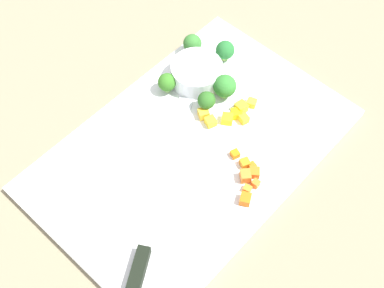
{
  "coord_description": "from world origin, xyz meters",
  "views": [
    {
      "loc": [
        -0.32,
        -0.29,
        0.69
      ],
      "look_at": [
        0.0,
        0.0,
        0.02
      ],
      "focal_mm": 49.18,
      "sensor_mm": 36.0,
      "label": 1
    }
  ],
  "objects": [
    {
      "name": "broccoli_floret_0",
      "position": [
        0.17,
        0.08,
        0.03
      ],
      "size": [
        0.03,
        0.03,
        0.04
      ],
      "color": "#94BC55",
      "rests_on": "cutting_board"
    },
    {
      "name": "pepper_dice_4",
      "position": [
        0.09,
        -0.03,
        0.02
      ],
      "size": [
        0.02,
        0.02,
        0.01
      ],
      "primitive_type": "cube",
      "rotation": [
        0.0,
        0.0,
        1.3
      ],
      "color": "yellow",
      "rests_on": "cutting_board"
    },
    {
      "name": "carrot_dice_7",
      "position": [
        -0.02,
        -0.12,
        0.02
      ],
      "size": [
        0.02,
        0.02,
        0.01
      ],
      "primitive_type": "cube",
      "rotation": [
        0.0,
        0.0,
        2.05
      ],
      "color": "orange",
      "rests_on": "cutting_board"
    },
    {
      "name": "pepper_dice_6",
      "position": [
        0.07,
        -0.01,
        0.02
      ],
      "size": [
        0.02,
        0.02,
        0.01
      ],
      "primitive_type": "cube",
      "rotation": [
        0.0,
        0.0,
        2.14
      ],
      "color": "yellow",
      "rests_on": "cutting_board"
    },
    {
      "name": "prep_bowl",
      "position": [
        0.1,
        0.08,
        0.03
      ],
      "size": [
        0.09,
        0.09,
        0.03
      ],
      "primitive_type": "cylinder",
      "color": "white",
      "rests_on": "cutting_board"
    },
    {
      "name": "pepper_dice_1",
      "position": [
        0.06,
        0.03,
        0.02
      ],
      "size": [
        0.02,
        0.02,
        0.01
      ],
      "primitive_type": "cube",
      "rotation": [
        0.0,
        0.0,
        2.61
      ],
      "color": "yellow",
      "rests_on": "cutting_board"
    },
    {
      "name": "chef_knife",
      "position": [
        -0.12,
        -0.04,
        0.02
      ],
      "size": [
        0.32,
        0.2,
        0.02
      ],
      "rotation": [
        0.0,
        0.0,
        0.53
      ],
      "color": "silver",
      "rests_on": "cutting_board"
    },
    {
      "name": "broccoli_floret_3",
      "position": [
        0.14,
        0.13,
        0.03
      ],
      "size": [
        0.03,
        0.03,
        0.04
      ],
      "color": "#81AB55",
      "rests_on": "cutting_board"
    },
    {
      "name": "pepper_dice_5",
      "position": [
        0.13,
        -0.02,
        0.02
      ],
      "size": [
        0.02,
        0.02,
        0.01
      ],
      "primitive_type": "cube",
      "rotation": [
        0.0,
        0.0,
        1.94
      ],
      "color": "yellow",
      "rests_on": "cutting_board"
    },
    {
      "name": "broccoli_floret_1",
      "position": [
        0.05,
        0.11,
        0.03
      ],
      "size": [
        0.03,
        0.03,
        0.04
      ],
      "color": "#89AE66",
      "rests_on": "cutting_board"
    },
    {
      "name": "broccoli_floret_4",
      "position": [
        0.07,
        0.03,
        0.03
      ],
      "size": [
        0.03,
        0.03,
        0.04
      ],
      "color": "#98B164",
      "rests_on": "cutting_board"
    },
    {
      "name": "carrot_dice_5",
      "position": [
        0.0,
        -0.11,
        0.02
      ],
      "size": [
        0.01,
        0.01,
        0.01
      ],
      "primitive_type": "cube",
      "rotation": [
        0.0,
        0.0,
        0.24
      ],
      "color": "orange",
      "rests_on": "cutting_board"
    },
    {
      "name": "carrot_dice_2",
      "position": [
        0.03,
        -0.06,
        0.02
      ],
      "size": [
        0.02,
        0.02,
        0.01
      ],
      "primitive_type": "cube",
      "rotation": [
        0.0,
        0.0,
        2.8
      ],
      "color": "orange",
      "rests_on": "cutting_board"
    },
    {
      "name": "broccoli_floret_2",
      "position": [
        0.11,
        0.03,
        0.04
      ],
      "size": [
        0.04,
        0.04,
        0.04
      ],
      "color": "#83B66B",
      "rests_on": "cutting_board"
    },
    {
      "name": "carrot_dice_6",
      "position": [
        0.03,
        -0.08,
        0.02
      ],
      "size": [
        0.02,
        0.02,
        0.01
      ],
      "primitive_type": "cube",
      "rotation": [
        0.0,
        0.0,
        1.13
      ],
      "color": "orange",
      "rests_on": "cutting_board"
    },
    {
      "name": "pepper_dice_0",
      "position": [
        0.05,
        0.01,
        0.02
      ],
      "size": [
        0.02,
        0.02,
        0.01
      ],
      "primitive_type": "cube",
      "rotation": [
        0.0,
        0.0,
        1.22
      ],
      "color": "yellow",
      "rests_on": "cutting_board"
    },
    {
      "name": "ground_plane",
      "position": [
        0.0,
        0.0,
        0.0
      ],
      "size": [
        4.0,
        4.0,
        0.0
      ],
      "primitive_type": "plane",
      "color": "gray"
    },
    {
      "name": "carrot_dice_1",
      "position": [
        0.01,
        -0.11,
        0.02
      ],
      "size": [
        0.01,
        0.01,
        0.01
      ],
      "primitive_type": "cube",
      "rotation": [
        0.0,
        0.0,
        0.07
      ],
      "color": "orange",
      "rests_on": "cutting_board"
    },
    {
      "name": "carrot_dice_4",
      "position": [
        0.03,
        -0.09,
        0.02
      ],
      "size": [
        0.01,
        0.01,
        0.01
      ],
      "primitive_type": "cube",
      "rotation": [
        0.0,
        0.0,
        2.91
      ],
      "color": "orange",
      "rests_on": "cutting_board"
    },
    {
      "name": "carrot_dice_0",
      "position": [
        0.01,
        -0.09,
        0.02
      ],
      "size": [
        0.02,
        0.02,
        0.02
      ],
      "primitive_type": "cube",
      "rotation": [
        0.0,
        0.0,
        2.42
      ],
      "color": "orange",
      "rests_on": "cutting_board"
    },
    {
      "name": "cutting_board",
      "position": [
        0.0,
        0.0,
        0.01
      ],
      "size": [
        0.48,
        0.31,
        0.01
      ],
      "primitive_type": "cube",
      "color": "white",
      "rests_on": "ground_plane"
    },
    {
      "name": "pepper_dice_2",
      "position": [
        0.09,
        -0.01,
        0.02
      ],
      "size": [
        0.02,
        0.02,
        0.01
      ],
      "primitive_type": "cube",
      "rotation": [
        0.0,
        0.0,
        2.5
      ],
      "color": "yellow",
      "rests_on": "cutting_board"
    },
    {
      "name": "carrot_dice_3",
      "position": [
        0.03,
        -0.1,
        0.02
      ],
      "size": [
        0.02,
        0.02,
        0.01
      ],
      "primitive_type": "cube",
      "rotation": [
        0.0,
        0.0,
        2.24
      ],
      "color": "orange",
      "rests_on": "cutting_board"
    },
    {
      "name": "pepper_dice_3",
      "position": [
        0.11,
        -0.01,
        0.02
      ],
      "size": [
        0.02,
        0.02,
        0.02
      ],
      "primitive_type": "cube",
      "rotation": [
        0.0,
        0.0,
        2.95
      ],
      "color": "yellow",
      "rests_on": "cutting_board"
    }
  ]
}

